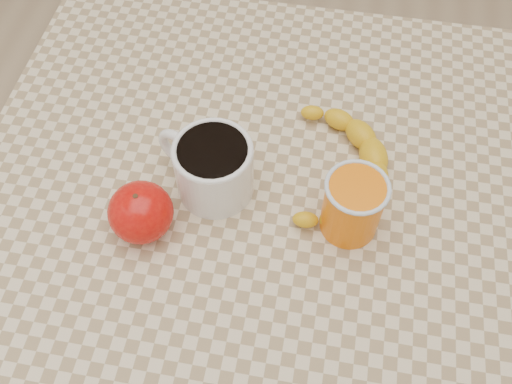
% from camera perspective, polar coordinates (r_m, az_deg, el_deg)
% --- Properties ---
extents(ground, '(3.00, 3.00, 0.00)m').
position_cam_1_polar(ground, '(1.45, 0.00, -16.60)').
color(ground, tan).
rests_on(ground, ground).
extents(table, '(0.80, 0.80, 0.75)m').
position_cam_1_polar(table, '(0.84, 0.00, -3.91)').
color(table, beige).
rests_on(table, ground).
extents(coffee_mug, '(0.15, 0.14, 0.09)m').
position_cam_1_polar(coffee_mug, '(0.74, -4.41, 2.62)').
color(coffee_mug, white).
rests_on(coffee_mug, table).
extents(orange_juice_glass, '(0.08, 0.08, 0.09)m').
position_cam_1_polar(orange_juice_glass, '(0.71, 9.66, -1.32)').
color(orange_juice_glass, orange).
rests_on(orange_juice_glass, table).
extents(apple, '(0.11, 0.11, 0.08)m').
position_cam_1_polar(apple, '(0.72, -11.45, -2.00)').
color(apple, '#A80505').
rests_on(apple, table).
extents(banana, '(0.21, 0.27, 0.04)m').
position_cam_1_polar(banana, '(0.78, 8.03, 2.50)').
color(banana, yellow).
rests_on(banana, table).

